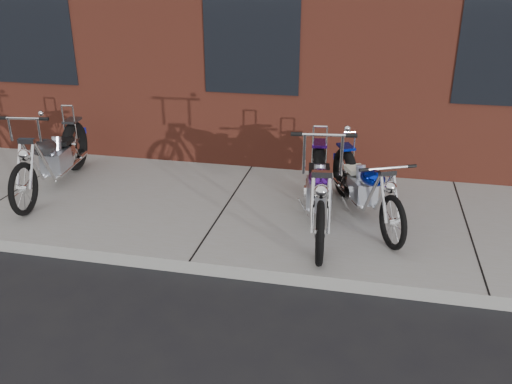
# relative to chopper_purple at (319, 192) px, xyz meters

# --- Properties ---
(ground) EXTENTS (120.00, 120.00, 0.00)m
(ground) POSITION_rel_chopper_purple_xyz_m (-1.23, -1.17, -0.58)
(ground) COLOR black
(ground) RESTS_ON ground
(sidewalk) EXTENTS (22.00, 3.00, 0.15)m
(sidewalk) POSITION_rel_chopper_purple_xyz_m (-1.23, 0.33, -0.51)
(sidewalk) COLOR gray
(sidewalk) RESTS_ON ground
(chopper_purple) EXTENTS (0.58, 2.39, 1.34)m
(chopper_purple) POSITION_rel_chopper_purple_xyz_m (0.00, 0.00, 0.00)
(chopper_purple) COLOR black
(chopper_purple) RESTS_ON sidewalk
(chopper_blue) EXTENTS (0.96, 1.98, 0.92)m
(chopper_blue) POSITION_rel_chopper_purple_xyz_m (0.52, 0.34, -0.05)
(chopper_blue) COLOR black
(chopper_blue) RESTS_ON sidewalk
(chopper_third) EXTENTS (0.58, 2.33, 1.19)m
(chopper_third) POSITION_rel_chopper_purple_xyz_m (-3.73, 0.41, -0.01)
(chopper_third) COLOR black
(chopper_third) RESTS_ON sidewalk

